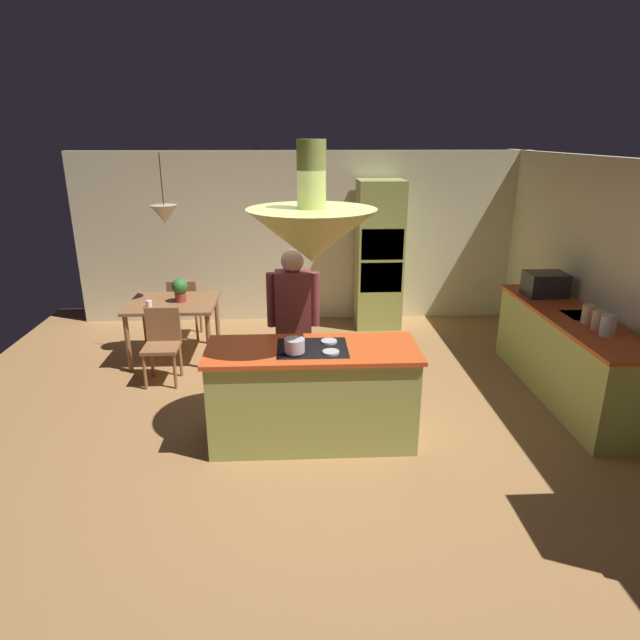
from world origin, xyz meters
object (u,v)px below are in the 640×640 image
object	(u,v)px
kitchen_island	(313,394)
dining_table	(173,309)
chair_facing_island	(162,340)
person_at_island	(293,320)
chair_by_back_wall	(184,305)
cooking_pot_on_cooktop	(295,345)
microwave_on_counter	(545,284)
oven_tower	(379,255)
cup_on_table	(149,304)
canister_flour	(608,326)
potted_plant_on_table	(180,289)
canister_sugar	(598,320)
canister_tea	(588,314)

from	to	relation	value
kitchen_island	dining_table	bearing A→B (deg)	128.99
dining_table	chair_facing_island	xyz separation A→B (m)	(0.00, -0.69, -0.16)
dining_table	person_at_island	world-z (taller)	person_at_island
chair_by_back_wall	cooking_pot_on_cooktop	distance (m)	3.34
chair_facing_island	microwave_on_counter	world-z (taller)	microwave_on_counter
chair_by_back_wall	cooking_pot_on_cooktop	world-z (taller)	cooking_pot_on_cooktop
oven_tower	cup_on_table	world-z (taller)	oven_tower
chair_facing_island	canister_flour	world-z (taller)	canister_flour
canister_flour	microwave_on_counter	bearing A→B (deg)	90.00
canister_flour	cooking_pot_on_cooktop	distance (m)	3.02
cooking_pot_on_cooktop	cup_on_table	bearing A→B (deg)	131.59
potted_plant_on_table	cup_on_table	world-z (taller)	potted_plant_on_table
cup_on_table	kitchen_island	bearing A→B (deg)	-44.01
cooking_pot_on_cooktop	canister_flour	bearing A→B (deg)	5.88
dining_table	person_at_island	bearing A→B (deg)	-43.42
cup_on_table	oven_tower	bearing A→B (deg)	24.42
chair_by_back_wall	cup_on_table	distance (m)	1.00
person_at_island	cooking_pot_on_cooktop	distance (m)	0.78
microwave_on_counter	chair_facing_island	bearing A→B (deg)	-178.32
oven_tower	kitchen_island	bearing A→B (deg)	-108.74
dining_table	oven_tower	bearing A→B (deg)	22.21
kitchen_island	potted_plant_on_table	distance (m)	2.68
oven_tower	potted_plant_on_table	xyz separation A→B (m)	(-2.69, -1.14, -0.15)
canister_sugar	oven_tower	bearing A→B (deg)	121.10
dining_table	potted_plant_on_table	distance (m)	0.29
kitchen_island	dining_table	world-z (taller)	kitchen_island
canister_tea	cooking_pot_on_cooktop	distance (m)	3.07
chair_facing_island	canister_sugar	size ratio (longest dim) A/B	4.47
canister_flour	microwave_on_counter	world-z (taller)	microwave_on_counter
canister_sugar	microwave_on_counter	size ratio (longest dim) A/B	0.42
cup_on_table	canister_tea	xyz separation A→B (m)	(4.77, -1.33, 0.23)
oven_tower	canister_tea	distance (m)	3.22
chair_by_back_wall	potted_plant_on_table	xyz separation A→B (m)	(0.11, -0.69, 0.42)
person_at_island	canister_tea	size ratio (longest dim) A/B	8.85
dining_table	canister_flour	distance (m)	4.94
cup_on_table	canister_flour	world-z (taller)	canister_flour
kitchen_island	cooking_pot_on_cooktop	world-z (taller)	cooking_pot_on_cooktop
potted_plant_on_table	canister_tea	bearing A→B (deg)	-19.40
person_at_island	cooking_pot_on_cooktop	bearing A→B (deg)	-89.39
oven_tower	cup_on_table	distance (m)	3.34
oven_tower	canister_flour	distance (m)	3.52
person_at_island	canister_sugar	xyz separation A→B (m)	(3.01, -0.29, 0.05)
canister_flour	canister_tea	xyz separation A→B (m)	(0.00, 0.36, -0.00)
chair_facing_island	canister_flour	bearing A→B (deg)	-15.19
chair_facing_island	canister_sugar	xyz separation A→B (m)	(4.54, -1.05, 0.53)
kitchen_island	canister_sugar	distance (m)	2.92
cup_on_table	chair_facing_island	bearing A→B (deg)	-62.93
kitchen_island	person_at_island	size ratio (longest dim) A/B	1.13
dining_table	chair_by_back_wall	world-z (taller)	chair_by_back_wall
chair_facing_island	canister_sugar	bearing A→B (deg)	-13.06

